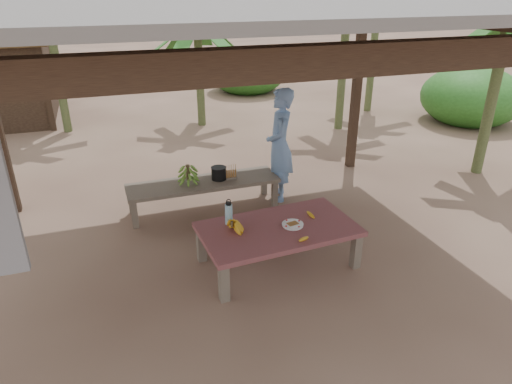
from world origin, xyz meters
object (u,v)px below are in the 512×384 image
object	(u,v)px
cooking_pot	(219,173)
work_table	(278,232)
plate	(293,225)
bench	(204,185)
water_flask	(229,214)
ripe_banana_bunch	(232,226)
woman	(280,146)

from	to	relation	value
cooking_pot	work_table	bearing A→B (deg)	-81.34
cooking_pot	plate	bearing A→B (deg)	-76.27
work_table	bench	bearing A→B (deg)	102.82
plate	water_flask	world-z (taller)	water_flask
plate	water_flask	distance (m)	0.76
work_table	water_flask	xyz separation A→B (m)	(-0.52, 0.26, 0.20)
ripe_banana_bunch	woman	world-z (taller)	woman
bench	plate	size ratio (longest dim) A/B	8.72
plate	water_flask	xyz separation A→B (m)	(-0.69, 0.30, 0.12)
woman	ripe_banana_bunch	bearing A→B (deg)	-17.73
bench	ripe_banana_bunch	bearing A→B (deg)	-91.97
work_table	ripe_banana_bunch	xyz separation A→B (m)	(-0.54, 0.05, 0.14)
water_flask	bench	bearing A→B (deg)	89.08
ripe_banana_bunch	woman	bearing A→B (deg)	53.36
ripe_banana_bunch	plate	size ratio (longest dim) A/B	0.99
ripe_banana_bunch	woman	distance (m)	2.10
ripe_banana_bunch	cooking_pot	bearing A→B (deg)	80.39
water_flask	cooking_pot	xyz separation A→B (m)	(0.26, 1.45, -0.10)
plate	woman	distance (m)	1.87
water_flask	cooking_pot	size ratio (longest dim) A/B	1.52
work_table	plate	bearing A→B (deg)	-15.57
work_table	cooking_pot	distance (m)	1.74
cooking_pot	woman	bearing A→B (deg)	0.58
plate	cooking_pot	xyz separation A→B (m)	(-0.43, 1.75, 0.02)
water_flask	woman	distance (m)	1.92
bench	plate	world-z (taller)	plate
bench	plate	distance (m)	1.86
ripe_banana_bunch	water_flask	world-z (taller)	water_flask
water_flask	woman	world-z (taller)	woman
work_table	bench	size ratio (longest dim) A/B	0.84
bench	work_table	bearing A→B (deg)	-74.12
bench	water_flask	bearing A→B (deg)	-91.35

